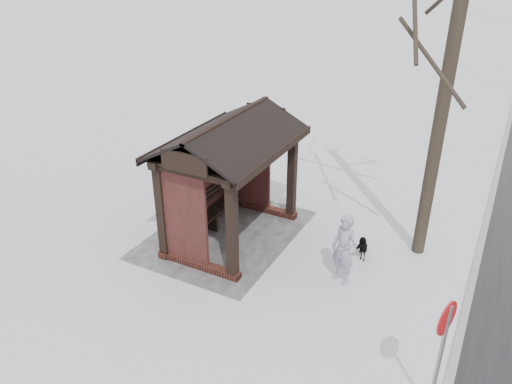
# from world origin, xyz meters

# --- Properties ---
(ground) EXTENTS (120.00, 120.00, 0.00)m
(ground) POSITION_xyz_m (0.00, 0.00, 0.00)
(ground) COLOR silver
(ground) RESTS_ON ground
(kerb) EXTENTS (120.00, 0.15, 0.06)m
(kerb) POSITION_xyz_m (0.00, 5.50, 0.01)
(kerb) COLOR gray
(kerb) RESTS_ON ground
(trampled_patch) EXTENTS (4.20, 3.20, 0.02)m
(trampled_patch) POSITION_xyz_m (0.00, -0.20, 0.01)
(trampled_patch) COLOR gray
(trampled_patch) RESTS_ON ground
(bus_shelter) EXTENTS (3.60, 2.40, 3.09)m
(bus_shelter) POSITION_xyz_m (0.00, -0.16, 2.17)
(bus_shelter) COLOR #3B1A15
(bus_shelter) RESTS_ON ground
(pedestrian) EXTENTS (0.57, 0.68, 1.59)m
(pedestrian) POSITION_xyz_m (0.47, 2.99, 0.80)
(pedestrian) COLOR #9A8DA5
(pedestrian) RESTS_ON ground
(dog) EXTENTS (0.71, 0.54, 0.55)m
(dog) POSITION_xyz_m (-0.64, 3.05, 0.27)
(dog) COLOR black
(dog) RESTS_ON ground
(road_sign) EXTENTS (0.52, 0.19, 2.11)m
(road_sign) POSITION_xyz_m (3.00, 5.28, 1.54)
(road_sign) COLOR gray
(road_sign) RESTS_ON ground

